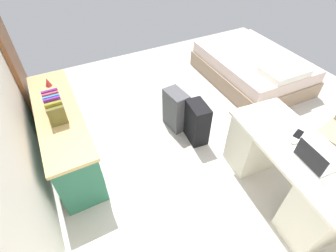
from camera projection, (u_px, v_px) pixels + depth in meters
name	position (u px, v px, depth m)	size (l,w,h in m)	color
ground_plane	(219.00, 131.00, 3.61)	(5.68, 5.68, 0.00)	beige
door_wooden	(12.00, 55.00, 3.16)	(0.88, 0.05, 2.04)	brown
desk	(287.00, 170.00, 2.62)	(1.50, 0.81, 0.75)	silver
credenza	(66.00, 134.00, 3.06)	(1.80, 0.48, 0.73)	#28664C
bed	(252.00, 68.00, 4.44)	(1.95, 1.46, 0.58)	gray
suitcase_black	(197.00, 122.00, 3.32)	(0.36, 0.22, 0.58)	black
suitcase_spare_grey	(176.00, 110.00, 3.51)	(0.36, 0.22, 0.59)	#4C4C51
laptop	(313.00, 160.00, 2.20)	(0.33, 0.25, 0.21)	#B7B7BC
computer_mouse	(295.00, 141.00, 2.41)	(0.06, 0.10, 0.03)	white
cell_phone_by_mouse	(298.00, 134.00, 2.50)	(0.07, 0.14, 0.01)	black
book_row	(55.00, 108.00, 2.67)	(0.36, 0.17, 0.24)	brown
figurine_small	(48.00, 82.00, 3.13)	(0.08, 0.08, 0.11)	red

